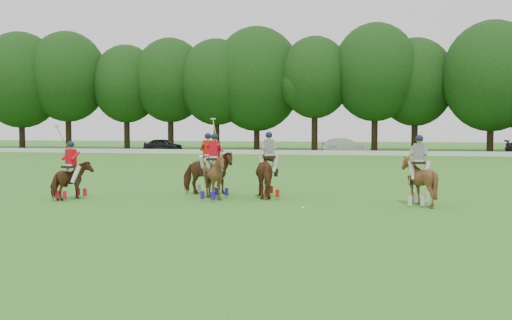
% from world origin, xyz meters
% --- Properties ---
extents(ground, '(180.00, 180.00, 0.00)m').
position_xyz_m(ground, '(0.00, 0.00, 0.00)').
color(ground, '#2E7421').
rests_on(ground, ground).
extents(tree_line, '(117.98, 14.32, 14.75)m').
position_xyz_m(tree_line, '(0.26, 48.05, 8.23)').
color(tree_line, black).
rests_on(tree_line, ground).
extents(boundary_rail, '(120.00, 0.10, 0.44)m').
position_xyz_m(boundary_rail, '(0.00, 38.00, 0.22)').
color(boundary_rail, white).
rests_on(boundary_rail, ground).
extents(car_left, '(4.29, 1.95, 1.43)m').
position_xyz_m(car_left, '(-16.08, 42.50, 0.71)').
color(car_left, black).
rests_on(car_left, ground).
extents(car_mid, '(4.90, 2.60, 1.53)m').
position_xyz_m(car_mid, '(3.57, 42.50, 0.77)').
color(car_mid, '#A7A7AD').
rests_on(car_mid, ground).
extents(polo_red_a, '(1.15, 1.77, 2.65)m').
position_xyz_m(polo_red_a, '(-4.94, 2.30, 0.75)').
color(polo_red_a, '#4D2A14').
rests_on(polo_red_a, ground).
extents(polo_red_b, '(2.19, 2.10, 2.94)m').
position_xyz_m(polo_red_b, '(-0.42, 4.55, 0.87)').
color(polo_red_b, '#4D2A14').
rests_on(polo_red_b, ground).
extents(polo_red_c, '(1.60, 1.74, 2.40)m').
position_xyz_m(polo_red_c, '(0.18, 3.28, 0.87)').
color(polo_red_c, '#4D2A14').
rests_on(polo_red_c, ground).
extents(polo_stripe_a, '(1.58, 2.28, 2.45)m').
position_xyz_m(polo_stripe_a, '(2.01, 4.24, 0.90)').
color(polo_stripe_a, '#4D2A14').
rests_on(polo_stripe_a, ground).
extents(polo_stripe_b, '(1.61, 1.74, 2.36)m').
position_xyz_m(polo_stripe_b, '(7.32, 3.04, 0.86)').
color(polo_stripe_b, '#4D2A14').
rests_on(polo_stripe_b, ground).
extents(polo_ball, '(0.09, 0.09, 0.09)m').
position_xyz_m(polo_ball, '(3.60, 1.37, 0.04)').
color(polo_ball, white).
rests_on(polo_ball, ground).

